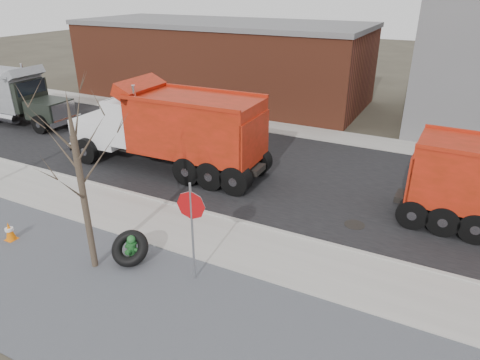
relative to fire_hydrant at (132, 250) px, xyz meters
The scene contains 14 objects.
ground 3.06m from the fire_hydrant, 38.58° to the left, with size 120.00×120.00×0.00m, color #383328.
gravel_verge 2.89m from the fire_hydrant, 34.23° to the right, with size 60.00×5.00×0.03m, color slate.
sidewalk 3.21m from the fire_hydrant, 42.09° to the left, with size 60.00×2.50×0.06m, color #9E9B93.
curb 4.19m from the fire_hydrant, 55.45° to the left, with size 60.00×0.15×0.11m, color #9E9B93.
road 8.53m from the fire_hydrant, 73.87° to the left, with size 60.00×9.40×0.02m, color black.
far_sidewalk 14.09m from the fire_hydrant, 80.32° to the left, with size 60.00×2.00×0.06m, color #9E9B93.
building_brick 20.50m from the fire_hydrant, 112.00° to the left, with size 20.20×8.20×5.30m.
bare_tree 3.09m from the fire_hydrant, 139.49° to the right, with size 3.20×3.20×5.20m.
fire_hydrant is the anchor object (origin of this frame).
truck_tire 0.11m from the fire_hydrant, 103.19° to the right, with size 1.33×1.26×0.98m.
stop_sign 2.63m from the fire_hydrant, ahead, with size 0.80×0.13×2.96m.
traffic_cone_far 4.36m from the fire_hydrant, 168.24° to the right, with size 0.34×0.34×0.65m.
dump_truck_red_b 7.16m from the fire_hydrant, 115.22° to the left, with size 9.17×2.85×3.83m.
dump_truck_grey 17.52m from the fire_hydrant, 152.79° to the left, with size 7.28×2.42×3.29m.
Camera 1 is at (5.28, -9.85, 7.51)m, focal length 32.00 mm.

